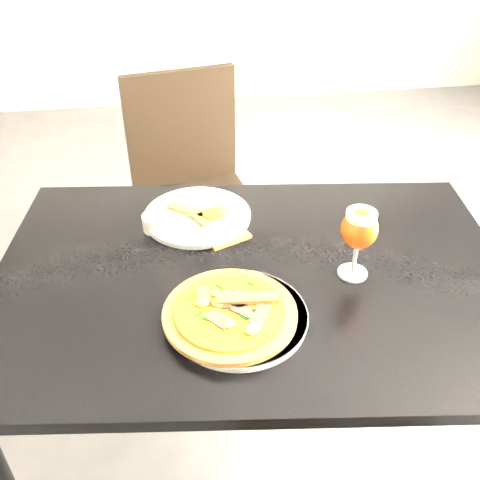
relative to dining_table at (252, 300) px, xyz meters
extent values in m
plane|color=#4D4D50|center=(-0.04, -0.02, -0.66)|extent=(6.00, 6.00, 0.00)
cube|color=black|center=(0.00, 0.00, 0.08)|extent=(1.29, 0.94, 0.03)
cylinder|color=black|center=(-0.49, 0.40, -0.30)|extent=(0.05, 0.05, 0.72)
cylinder|color=black|center=(0.58, 0.27, -0.30)|extent=(0.05, 0.05, 0.72)
cube|color=black|center=(-0.08, 0.71, -0.20)|extent=(0.50, 0.50, 0.04)
cylinder|color=black|center=(-0.22, 0.51, -0.44)|extent=(0.04, 0.04, 0.44)
cylinder|color=black|center=(0.13, 0.57, -0.44)|extent=(0.04, 0.04, 0.44)
cylinder|color=black|center=(-0.28, 0.85, -0.44)|extent=(0.04, 0.04, 0.44)
cylinder|color=black|center=(0.06, 0.91, -0.44)|extent=(0.04, 0.04, 0.44)
cube|color=black|center=(-0.11, 0.90, 0.05)|extent=(0.41, 0.11, 0.43)
cylinder|color=white|center=(-0.06, -0.15, 0.10)|extent=(0.34, 0.34, 0.02)
cylinder|color=brown|center=(-0.07, -0.15, 0.11)|extent=(0.28, 0.28, 0.01)
cylinder|color=#C25F10|center=(-0.07, -0.15, 0.12)|extent=(0.23, 0.23, 0.01)
cube|color=#49281F|center=(-0.04, -0.15, 0.13)|extent=(0.06, 0.03, 0.00)
cube|color=#49281F|center=(-0.05, -0.11, 0.13)|extent=(0.05, 0.06, 0.00)
cube|color=#49281F|center=(-0.11, -0.09, 0.13)|extent=(0.05, 0.06, 0.00)
cube|color=#49281F|center=(-0.10, -0.15, 0.13)|extent=(0.06, 0.03, 0.00)
cube|color=#49281F|center=(-0.10, -0.19, 0.13)|extent=(0.05, 0.06, 0.00)
cube|color=#49281F|center=(-0.04, -0.21, 0.13)|extent=(0.05, 0.06, 0.00)
ellipsoid|color=gold|center=(-0.06, -0.14, 0.13)|extent=(0.03, 0.03, 0.01)
ellipsoid|color=gold|center=(-0.06, -0.08, 0.13)|extent=(0.03, 0.03, 0.01)
ellipsoid|color=gold|center=(-0.09, -0.14, 0.13)|extent=(0.03, 0.03, 0.01)
ellipsoid|color=gold|center=(-0.14, -0.16, 0.13)|extent=(0.03, 0.03, 0.01)
ellipsoid|color=gold|center=(-0.09, -0.17, 0.13)|extent=(0.03, 0.03, 0.01)
ellipsoid|color=gold|center=(-0.06, -0.22, 0.13)|extent=(0.03, 0.03, 0.01)
ellipsoid|color=gold|center=(-0.06, -0.16, 0.13)|extent=(0.03, 0.03, 0.01)
cube|color=#0D4D10|center=(-0.07, -0.14, 0.12)|extent=(0.01, 0.02, 0.00)
cube|color=#0D4D10|center=(-0.08, -0.11, 0.12)|extent=(0.00, 0.02, 0.00)
cube|color=#0D4D10|center=(-0.11, -0.09, 0.12)|extent=(0.01, 0.02, 0.00)
cube|color=#0D4D10|center=(-0.10, -0.14, 0.12)|extent=(0.02, 0.01, 0.00)
cube|color=#0D4D10|center=(-0.13, -0.14, 0.12)|extent=(0.02, 0.01, 0.00)
cube|color=#0D4D10|center=(-0.09, -0.16, 0.12)|extent=(0.02, 0.01, 0.00)
cube|color=#0D4D10|center=(-0.11, -0.18, 0.12)|extent=(0.02, 0.01, 0.00)
cube|color=#0D4D10|center=(-0.10, -0.22, 0.12)|extent=(0.01, 0.02, 0.00)
cube|color=#0D4D10|center=(-0.07, -0.18, 0.12)|extent=(0.00, 0.02, 0.00)
cube|color=#0D4D10|center=(-0.04, -0.20, 0.12)|extent=(0.01, 0.02, 0.00)
cube|color=#0D4D10|center=(-0.06, -0.16, 0.12)|extent=(0.02, 0.01, 0.00)
cube|color=#0D4D10|center=(-0.03, -0.16, 0.12)|extent=(0.02, 0.01, 0.00)
cube|color=#0D4D10|center=(0.00, -0.13, 0.12)|extent=(0.02, 0.01, 0.00)
cube|color=#0D4D10|center=(-0.05, -0.13, 0.12)|extent=(0.02, 0.01, 0.00)
cube|color=brown|center=(-0.03, -0.15, 0.13)|extent=(0.13, 0.04, 0.01)
cylinder|color=white|center=(-0.11, 0.24, 0.10)|extent=(0.33, 0.33, 0.01)
cube|color=brown|center=(-0.13, 0.26, 0.11)|extent=(0.10, 0.09, 0.01)
cube|color=brown|center=(-0.07, 0.22, 0.11)|extent=(0.11, 0.09, 0.01)
cylinder|color=#C25F10|center=(-0.07, 0.22, 0.12)|extent=(0.05, 0.05, 0.00)
cube|color=brown|center=(-0.03, 0.12, 0.09)|extent=(0.11, 0.06, 0.01)
cylinder|color=beige|center=(-0.22, 0.21, 0.11)|extent=(0.06, 0.06, 0.04)
cylinder|color=gold|center=(-0.22, 0.21, 0.13)|extent=(0.06, 0.06, 0.01)
cylinder|color=silver|center=(0.23, -0.04, 0.09)|extent=(0.07, 0.07, 0.00)
cylinder|color=silver|center=(0.23, -0.04, 0.13)|extent=(0.01, 0.01, 0.07)
ellipsoid|color=#973C0E|center=(0.23, -0.04, 0.22)|extent=(0.08, 0.08, 0.09)
cylinder|color=white|center=(0.23, -0.04, 0.25)|extent=(0.07, 0.07, 0.02)
camera|label=1|loc=(-0.17, -0.94, 0.88)|focal=40.00mm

